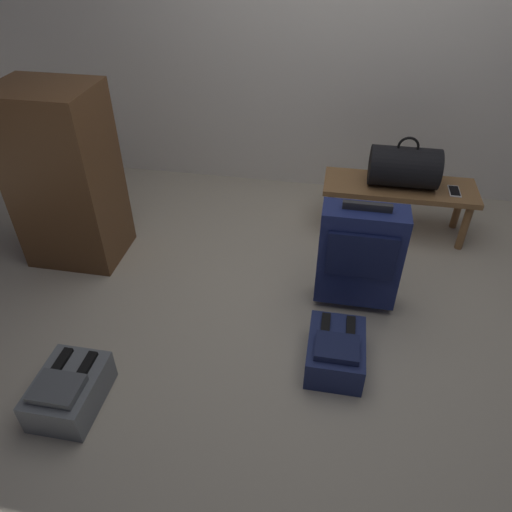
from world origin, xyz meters
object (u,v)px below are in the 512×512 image
object	(u,v)px
suitcase_upright_navy	(360,255)
side_cabinet	(65,178)
cell_phone	(454,191)
duffel_bag_black	(404,167)
backpack_grey	(69,390)
bench	(399,192)
backpack_navy	(336,351)

from	to	relation	value
suitcase_upright_navy	side_cabinet	xyz separation A→B (m)	(-1.78, 0.18, 0.20)
cell_phone	suitcase_upright_navy	size ratio (longest dim) A/B	0.21
duffel_bag_black	backpack_grey	bearing A→B (deg)	-131.45
bench	duffel_bag_black	distance (m)	0.19
duffel_bag_black	backpack_navy	world-z (taller)	duffel_bag_black
bench	duffel_bag_black	world-z (taller)	duffel_bag_black
suitcase_upright_navy	backpack_grey	xyz separation A→B (m)	(-1.28, -0.94, -0.25)
duffel_bag_black	backpack_navy	xyz separation A→B (m)	(-0.34, -1.28, -0.41)
backpack_grey	side_cabinet	xyz separation A→B (m)	(-0.50, 1.12, 0.46)
duffel_bag_black	backpack_grey	size ratio (longest dim) A/B	1.16
backpack_navy	side_cabinet	xyz separation A→B (m)	(-1.69, 0.67, 0.46)
suitcase_upright_navy	backpack_grey	bearing A→B (deg)	-143.70
bench	cell_phone	distance (m)	0.35
duffel_bag_black	side_cabinet	xyz separation A→B (m)	(-2.03, -0.62, 0.05)
duffel_bag_black	backpack_grey	world-z (taller)	duffel_bag_black
bench	cell_phone	xyz separation A→B (m)	(0.34, -0.03, 0.06)
bench	backpack_navy	xyz separation A→B (m)	(-0.34, -1.28, -0.22)
duffel_bag_black	backpack_grey	xyz separation A→B (m)	(-1.54, -1.74, -0.41)
bench	suitcase_upright_navy	bearing A→B (deg)	-107.77
cell_phone	suitcase_upright_navy	bearing A→B (deg)	-127.83
duffel_bag_black	bench	bearing A→B (deg)	-180.00
duffel_bag_black	cell_phone	size ratio (longest dim) A/B	3.06
bench	backpack_grey	size ratio (longest dim) A/B	2.63
backpack_navy	bench	bearing A→B (deg)	75.25
cell_phone	side_cabinet	world-z (taller)	side_cabinet
bench	backpack_grey	xyz separation A→B (m)	(-1.54, -1.74, -0.22)
cell_phone	backpack_navy	size ratio (longest dim) A/B	0.38
suitcase_upright_navy	side_cabinet	size ratio (longest dim) A/B	0.61
suitcase_upright_navy	backpack_navy	distance (m)	0.55
cell_phone	suitcase_upright_navy	distance (m)	0.97
backpack_grey	side_cabinet	bearing A→B (deg)	113.83
suitcase_upright_navy	backpack_grey	size ratio (longest dim) A/B	1.77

